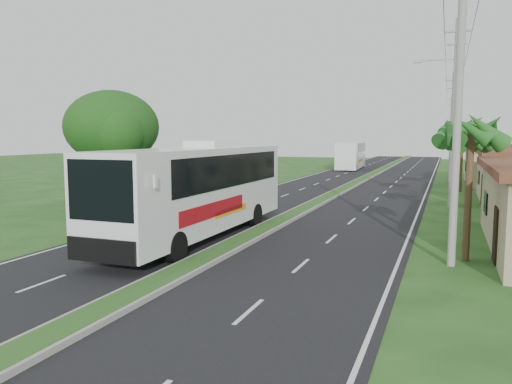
% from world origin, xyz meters
% --- Properties ---
extents(ground, '(180.00, 180.00, 0.00)m').
position_xyz_m(ground, '(0.00, 0.00, 0.00)').
color(ground, '#1E461A').
rests_on(ground, ground).
extents(road_asphalt, '(14.00, 160.00, 0.02)m').
position_xyz_m(road_asphalt, '(0.00, 20.00, 0.01)').
color(road_asphalt, black).
rests_on(road_asphalt, ground).
extents(median_strip, '(1.20, 160.00, 0.18)m').
position_xyz_m(median_strip, '(0.00, 20.00, 0.10)').
color(median_strip, gray).
rests_on(median_strip, ground).
extents(lane_edge_left, '(0.12, 160.00, 0.01)m').
position_xyz_m(lane_edge_left, '(-6.70, 20.00, 0.00)').
color(lane_edge_left, silver).
rests_on(lane_edge_left, ground).
extents(lane_edge_right, '(0.12, 160.00, 0.01)m').
position_xyz_m(lane_edge_right, '(6.70, 20.00, 0.00)').
color(lane_edge_right, silver).
rests_on(lane_edge_right, ground).
extents(shop_far, '(8.60, 11.60, 3.82)m').
position_xyz_m(shop_far, '(14.00, 36.00, 1.93)').
color(shop_far, tan).
rests_on(shop_far, ground).
extents(palm_verge_a, '(2.40, 2.40, 5.45)m').
position_xyz_m(palm_verge_a, '(9.00, 3.00, 4.74)').
color(palm_verge_a, '#473321').
rests_on(palm_verge_a, ground).
extents(palm_verge_b, '(2.40, 2.40, 5.05)m').
position_xyz_m(palm_verge_b, '(9.40, 12.00, 4.36)').
color(palm_verge_b, '#473321').
rests_on(palm_verge_b, ground).
extents(palm_verge_c, '(2.40, 2.40, 5.85)m').
position_xyz_m(palm_verge_c, '(8.80, 19.00, 5.12)').
color(palm_verge_c, '#473321').
rests_on(palm_verge_c, ground).
extents(palm_verge_d, '(2.40, 2.40, 5.25)m').
position_xyz_m(palm_verge_d, '(9.30, 28.00, 4.55)').
color(palm_verge_d, '#473321').
rests_on(palm_verge_d, ground).
extents(shade_tree, '(6.30, 6.00, 7.54)m').
position_xyz_m(shade_tree, '(-12.11, 10.02, 5.03)').
color(shade_tree, '#473321').
rests_on(shade_tree, ground).
extents(utility_pole_a, '(1.60, 0.28, 11.00)m').
position_xyz_m(utility_pole_a, '(8.50, 2.00, 5.67)').
color(utility_pole_a, gray).
rests_on(utility_pole_a, ground).
extents(utility_pole_b, '(3.20, 0.28, 12.00)m').
position_xyz_m(utility_pole_b, '(8.47, 18.00, 6.26)').
color(utility_pole_b, gray).
rests_on(utility_pole_b, ground).
extents(utility_pole_c, '(1.60, 0.28, 11.00)m').
position_xyz_m(utility_pole_c, '(8.50, 38.00, 5.67)').
color(utility_pole_c, gray).
rests_on(utility_pole_c, ground).
extents(utility_pole_d, '(1.60, 0.28, 10.50)m').
position_xyz_m(utility_pole_d, '(8.50, 58.00, 5.42)').
color(utility_pole_d, gray).
rests_on(utility_pole_d, ground).
extents(coach_bus_main, '(2.96, 13.65, 4.41)m').
position_xyz_m(coach_bus_main, '(-2.16, 3.16, 2.42)').
color(coach_bus_main, white).
rests_on(coach_bus_main, ground).
extents(coach_bus_far, '(3.55, 12.93, 3.72)m').
position_xyz_m(coach_bus_far, '(-4.53, 54.07, 2.11)').
color(coach_bus_far, white).
rests_on(coach_bus_far, ground).
extents(motorcyclist, '(1.85, 0.71, 2.22)m').
position_xyz_m(motorcyclist, '(-2.00, 7.48, 0.78)').
color(motorcyclist, black).
rests_on(motorcyclist, ground).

